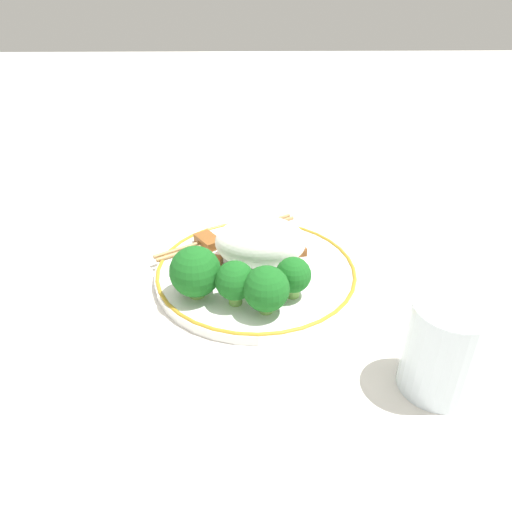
{
  "coord_description": "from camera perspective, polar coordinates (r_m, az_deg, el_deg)",
  "views": [
    {
      "loc": [
        0.01,
        0.52,
        0.36
      ],
      "look_at": [
        0.0,
        0.0,
        0.03
      ],
      "focal_mm": 35.0,
      "sensor_mm": 36.0,
      "label": 1
    }
  ],
  "objects": [
    {
      "name": "drinking_glass",
      "position": [
        0.49,
        20.72,
        -9.77
      ],
      "size": [
        0.07,
        0.07,
        0.1
      ],
      "color": "silver",
      "rests_on": "ground_plane"
    },
    {
      "name": "ground_plane",
      "position": [
        0.63,
        0.0,
        -2.49
      ],
      "size": [
        3.0,
        3.0,
        0.0
      ],
      "primitive_type": "plane",
      "color": "silver"
    },
    {
      "name": "meat_near_front",
      "position": [
        0.67,
        1.53,
        1.78
      ],
      "size": [
        0.03,
        0.03,
        0.01
      ],
      "color": "#995B28",
      "rests_on": "plate"
    },
    {
      "name": "chopsticks",
      "position": [
        0.69,
        -3.26,
        2.27
      ],
      "size": [
        0.19,
        0.12,
        0.01
      ],
      "color": "#AD8451",
      "rests_on": "plate"
    },
    {
      "name": "meat_near_left",
      "position": [
        0.67,
        -5.51,
        1.73
      ],
      "size": [
        0.04,
        0.04,
        0.01
      ],
      "color": "brown",
      "rests_on": "plate"
    },
    {
      "name": "broccoli_back_right",
      "position": [
        0.54,
        1.18,
        -3.8
      ],
      "size": [
        0.05,
        0.05,
        0.06
      ],
      "color": "#7FB756",
      "rests_on": "plate"
    },
    {
      "name": "rice_mound",
      "position": [
        0.62,
        0.52,
        1.63
      ],
      "size": [
        0.11,
        0.08,
        0.06
      ],
      "color": "white",
      "rests_on": "plate"
    },
    {
      "name": "meat_near_back",
      "position": [
        0.66,
        4.51,
        0.91
      ],
      "size": [
        0.03,
        0.03,
        0.01
      ],
      "color": "brown",
      "rests_on": "plate"
    },
    {
      "name": "broccoli_mid_left",
      "position": [
        0.56,
        4.27,
        -2.26
      ],
      "size": [
        0.04,
        0.04,
        0.05
      ],
      "color": "#7FB756",
      "rests_on": "plate"
    },
    {
      "name": "plate",
      "position": [
        0.62,
        0.0,
        -1.89
      ],
      "size": [
        0.25,
        0.25,
        0.01
      ],
      "color": "white",
      "rests_on": "ground_plane"
    },
    {
      "name": "broccoli_back_center",
      "position": [
        0.55,
        -2.42,
        -2.89
      ],
      "size": [
        0.04,
        0.04,
        0.05
      ],
      "color": "#7FB756",
      "rests_on": "plate"
    },
    {
      "name": "meat_near_right",
      "position": [
        0.63,
        -5.33,
        -0.78
      ],
      "size": [
        0.03,
        0.03,
        0.01
      ],
      "color": "#995B28",
      "rests_on": "plate"
    },
    {
      "name": "broccoli_back_left",
      "position": [
        0.56,
        -6.95,
        -1.82
      ],
      "size": [
        0.06,
        0.06,
        0.06
      ],
      "color": "#7FB756",
      "rests_on": "plate"
    }
  ]
}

